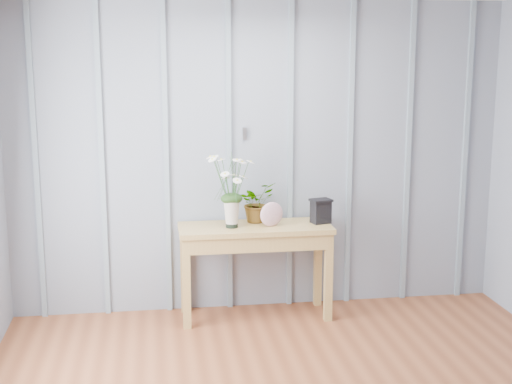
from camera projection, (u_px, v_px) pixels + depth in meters
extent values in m
cube|color=gray|center=(259.00, 158.00, 5.76)|extent=(4.00, 0.01, 2.50)
cube|color=#A2A2A6|center=(245.00, 134.00, 5.69)|extent=(0.03, 0.01, 0.10)
cube|color=gray|center=(36.00, 163.00, 5.50)|extent=(0.04, 0.03, 2.50)
cube|color=gray|center=(102.00, 162.00, 5.57)|extent=(0.04, 0.03, 2.50)
cube|color=gray|center=(166.00, 160.00, 5.64)|extent=(0.04, 0.03, 2.50)
cube|color=gray|center=(229.00, 159.00, 5.71)|extent=(0.04, 0.03, 2.50)
cube|color=gray|center=(290.00, 157.00, 5.78)|extent=(0.04, 0.03, 2.50)
cube|color=gray|center=(350.00, 156.00, 5.85)|extent=(0.04, 0.03, 2.50)
cube|color=gray|center=(408.00, 155.00, 5.92)|extent=(0.04, 0.03, 2.50)
cube|color=gray|center=(465.00, 154.00, 6.00)|extent=(0.04, 0.03, 2.50)
cube|color=#AB8B4B|center=(255.00, 228.00, 5.61)|extent=(1.20, 0.45, 0.04)
cube|color=#AB8B4B|center=(255.00, 238.00, 5.62)|extent=(1.13, 0.42, 0.12)
cube|color=#AB8B4B|center=(187.00, 284.00, 5.43)|extent=(0.06, 0.06, 0.71)
cube|color=#AB8B4B|center=(328.00, 277.00, 5.58)|extent=(0.06, 0.06, 0.71)
cube|color=#AB8B4B|center=(184.00, 270.00, 5.78)|extent=(0.06, 0.06, 0.71)
cube|color=#AB8B4B|center=(318.00, 264.00, 5.93)|extent=(0.06, 0.06, 0.71)
cylinder|color=black|center=(232.00, 224.00, 5.54)|extent=(0.09, 0.09, 0.06)
cone|color=beige|center=(232.00, 212.00, 5.53)|extent=(0.17, 0.17, 0.22)
ellipsoid|color=#183613|center=(232.00, 199.00, 5.50)|extent=(0.17, 0.14, 0.09)
imported|color=#183613|center=(256.00, 202.00, 5.70)|extent=(0.38, 0.37, 0.32)
ellipsoid|color=#974A74|center=(272.00, 214.00, 5.56)|extent=(0.20, 0.11, 0.19)
cube|color=black|center=(321.00, 212.00, 5.67)|extent=(0.17, 0.14, 0.18)
cube|color=black|center=(321.00, 200.00, 5.65)|extent=(0.19, 0.16, 0.02)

